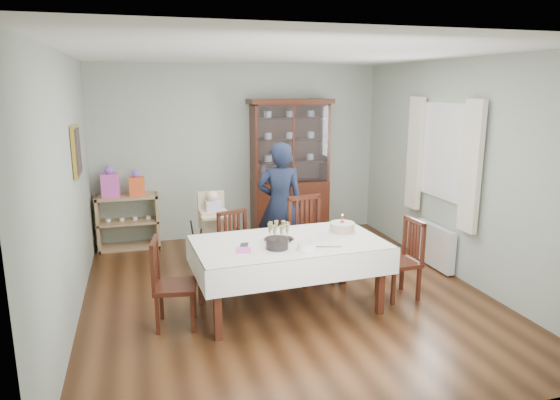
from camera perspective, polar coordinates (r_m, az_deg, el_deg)
name	(u,v)px	position (r m, az deg, el deg)	size (l,w,h in m)	color
floor	(285,294)	(5.92, 0.58, -10.64)	(5.00, 5.00, 0.00)	#593319
room_shell	(273,143)	(5.98, -0.85, 6.55)	(5.00, 5.00, 5.00)	#9EAA99
dining_table	(288,275)	(5.42, 0.97, -8.52)	(2.05, 1.25, 0.76)	#411C10
china_cabinet	(290,167)	(7.91, 1.13, 3.83)	(1.30, 0.48, 2.18)	#411C10
sideboard	(128,222)	(7.74, -16.94, -2.41)	(0.90, 0.38, 0.80)	tan
picture_frame	(76,151)	(6.08, -22.28, 5.19)	(0.04, 0.48, 0.58)	gold
window	(445,152)	(6.72, 18.36, 5.27)	(0.04, 1.02, 1.22)	white
curtain_left	(471,167)	(6.20, 21.04, 3.55)	(0.07, 0.30, 1.55)	silver
curtain_right	(415,153)	(7.22, 15.16, 5.16)	(0.07, 0.30, 1.55)	silver
radiator	(434,246)	(6.95, 17.23, -4.99)	(0.10, 0.80, 0.55)	white
chair_far_left	(239,265)	(6.04, -4.67, -7.43)	(0.51, 0.51, 0.91)	#411C10
chair_far_right	(311,256)	(6.23, 3.51, -6.41)	(0.52, 0.52, 1.03)	#411C10
chair_end_left	(174,300)	(5.19, -11.99, -11.17)	(0.47, 0.47, 0.91)	#411C10
chair_end_right	(399,274)	(5.90, 13.48, -8.28)	(0.43, 0.43, 0.90)	#411C10
woman	(280,205)	(6.58, 0.01, -0.55)	(0.61, 0.40, 1.67)	black
high_chair	(214,239)	(6.60, -7.57, -4.43)	(0.49, 0.49, 1.06)	black
champagne_tray	(279,235)	(5.29, -0.14, -4.03)	(0.33, 0.33, 0.20)	silver
birthday_cake	(342,228)	(5.61, 7.11, -3.19)	(0.32, 0.32, 0.22)	white
plate_stack_dark	(277,243)	(5.05, -0.33, -4.97)	(0.23, 0.23, 0.11)	black
plate_stack_white	(307,246)	(5.02, 3.05, -5.28)	(0.19, 0.19, 0.08)	white
napkin_stack	(244,250)	(5.00, -4.15, -5.74)	(0.14, 0.14, 0.02)	#E454BD
cutlery	(241,245)	(5.16, -4.48, -5.18)	(0.10, 0.15, 0.01)	silver
cake_knife	(329,247)	(5.12, 5.60, -5.35)	(0.27, 0.02, 0.01)	silver
gift_bag_pink	(110,183)	(7.60, -18.83, 1.86)	(0.25, 0.17, 0.46)	#E454BD
gift_bag_orange	(137,184)	(7.59, -16.05, 1.80)	(0.22, 0.16, 0.39)	#F95A27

